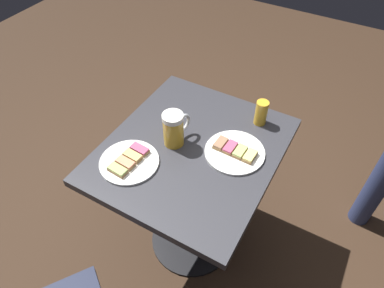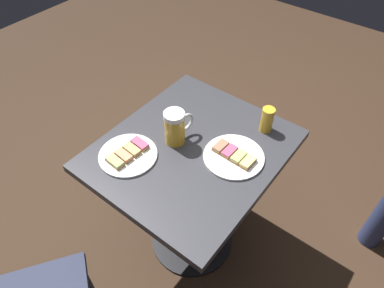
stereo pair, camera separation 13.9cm
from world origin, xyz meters
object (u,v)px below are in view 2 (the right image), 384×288
at_px(plate_far, 128,154).
at_px(beer_mug, 176,127).
at_px(plate_near, 234,156).
at_px(beer_glass_small, 267,120).

bearing_deg(plate_far, beer_mug, -116.98).
bearing_deg(plate_near, beer_mug, 15.05).
relative_size(beer_mug, beer_glass_small, 1.33).
bearing_deg(beer_glass_small, beer_mug, 47.40).
relative_size(plate_far, beer_mug, 1.55).
xyz_separation_m(plate_far, beer_mug, (-0.09, -0.18, 0.06)).
distance_m(plate_near, plate_far, 0.41).
distance_m(plate_near, beer_mug, 0.26).
relative_size(plate_near, plate_far, 1.04).
xyz_separation_m(plate_far, beer_glass_small, (-0.35, -0.46, 0.05)).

